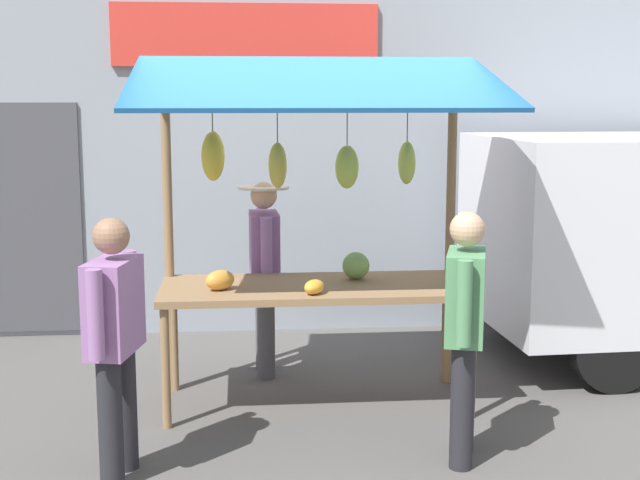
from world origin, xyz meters
TOP-DOWN VIEW (x-y plane):
  - ground_plane at (0.00, 0.00)m, footprint 40.00×40.00m
  - street_backdrop at (0.06, -2.20)m, footprint 9.00×0.30m
  - market_stall at (0.01, -0.03)m, footprint 2.50×1.46m
  - vendor_with_sunhat at (0.34, -0.75)m, footprint 0.40×0.67m
  - shopper_with_shopping_bag at (1.25, 1.15)m, footprint 0.31×0.66m
  - shopper_with_ponytail at (-0.80, 1.09)m, footprint 0.34×0.64m

SIDE VIEW (x-z plane):
  - ground_plane at x=0.00m, z-range 0.00..0.00m
  - shopper_with_shopping_bag at x=1.25m, z-range 0.11..1.64m
  - shopper_with_ponytail at x=-0.80m, z-range 0.11..1.64m
  - vendor_with_sunhat at x=0.34m, z-range 0.13..1.67m
  - market_stall at x=0.01m, z-range 0.28..2.78m
  - street_backdrop at x=0.06m, z-range 0.00..3.40m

